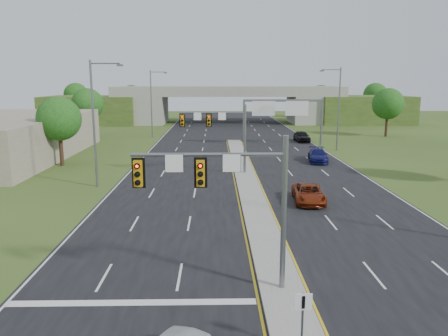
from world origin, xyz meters
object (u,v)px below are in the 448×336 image
overpass (228,107)px  car_far_c (302,136)px  signal_mast_far (222,128)px  keep_right_sign (303,312)px  car_far_a (309,194)px  sign_gantry (282,109)px  car_far_b (318,155)px  signal_mast_near (232,189)px

overpass → car_far_c: (10.50, -31.04, -2.71)m
signal_mast_far → car_far_c: bearing=62.0°
signal_mast_far → car_far_c: (12.76, 24.04, -3.88)m
keep_right_sign → car_far_a: 19.47m
sign_gantry → car_far_c: sign_gantry is taller
sign_gantry → car_far_b: bearing=-80.3°
overpass → car_far_a: (4.25, -65.55, -2.86)m
signal_mast_near → car_far_c: size_ratio=1.45×
car_far_b → sign_gantry: bearing=108.1°
keep_right_sign → car_far_b: bearing=76.1°
signal_mast_far → car_far_a: (6.52, -10.47, -4.03)m
car_far_b → keep_right_sign: bearing=-95.5°
car_far_a → car_far_c: bearing=84.1°
signal_mast_far → sign_gantry: signal_mast_far is taller
car_far_a → car_far_b: size_ratio=0.95×
sign_gantry → car_far_b: size_ratio=2.26×
signal_mast_far → car_far_a: 12.98m
car_far_c → signal_mast_near: bearing=-107.0°
signal_mast_near → sign_gantry: size_ratio=0.60×
keep_right_sign → overpass: 84.55m
signal_mast_near → car_far_a: 16.42m
signal_mast_near → overpass: overpass is taller
keep_right_sign → sign_gantry: bearing=82.3°
signal_mast_near → signal_mast_far: (0.00, 25.00, 0.00)m
keep_right_sign → sign_gantry: sign_gantry is taller
overpass → car_far_c: size_ratio=16.54×
signal_mast_near → car_far_a: (6.52, 14.53, -4.03)m
signal_mast_far → overpass: size_ratio=0.09×
signal_mast_far → sign_gantry: bearing=65.9°
signal_mast_near → car_far_b: 33.86m
signal_mast_near → signal_mast_far: same height
sign_gantry → car_far_a: bearing=-94.6°
signal_mast_near → car_far_b: bearing=70.5°
signal_mast_far → car_far_b: (11.22, 6.70, -3.96)m
car_far_c → keep_right_sign: bearing=-103.5°
car_far_a → car_far_b: car_far_b is taller
car_far_a → car_far_c: 35.07m
signal_mast_far → keep_right_sign: bearing=-85.6°
car_far_a → overpass: bearing=98.1°
signal_mast_far → sign_gantry: 21.91m
sign_gantry → overpass: 35.75m
overpass → signal_mast_near: bearing=-91.6°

